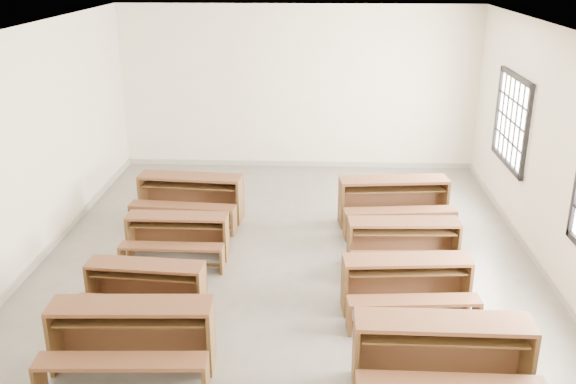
{
  "coord_description": "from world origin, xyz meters",
  "views": [
    {
      "loc": [
        0.39,
        -8.24,
        4.06
      ],
      "look_at": [
        0.0,
        0.0,
        1.0
      ],
      "focal_mm": 40.0,
      "sensor_mm": 36.0,
      "label": 1
    }
  ],
  "objects_px": {
    "desk_set_1": "(145,285)",
    "desk_set_7": "(394,199)",
    "desk_set_3": "(190,195)",
    "desk_set_5": "(407,282)",
    "desk_set_4": "(443,352)",
    "desk_set_2": "(177,234)",
    "desk_set_0": "(131,333)",
    "desk_set_6": "(404,241)"
  },
  "relations": [
    {
      "from": "desk_set_1",
      "to": "desk_set_2",
      "type": "distance_m",
      "value": 1.49
    },
    {
      "from": "desk_set_2",
      "to": "desk_set_7",
      "type": "xyz_separation_m",
      "value": [
        3.17,
        1.34,
        0.07
      ]
    },
    {
      "from": "desk_set_2",
      "to": "desk_set_4",
      "type": "bearing_deg",
      "value": -41.12
    },
    {
      "from": "desk_set_0",
      "to": "desk_set_1",
      "type": "distance_m",
      "value": 1.15
    },
    {
      "from": "desk_set_0",
      "to": "desk_set_7",
      "type": "relative_size",
      "value": 0.95
    },
    {
      "from": "desk_set_0",
      "to": "desk_set_2",
      "type": "relative_size",
      "value": 1.19
    },
    {
      "from": "desk_set_1",
      "to": "desk_set_5",
      "type": "bearing_deg",
      "value": 7.5
    },
    {
      "from": "desk_set_0",
      "to": "desk_set_6",
      "type": "bearing_deg",
      "value": 36.17
    },
    {
      "from": "desk_set_2",
      "to": "desk_set_3",
      "type": "bearing_deg",
      "value": 93.68
    },
    {
      "from": "desk_set_3",
      "to": "desk_set_4",
      "type": "height_order",
      "value": "desk_set_4"
    },
    {
      "from": "desk_set_0",
      "to": "desk_set_1",
      "type": "height_order",
      "value": "desk_set_0"
    },
    {
      "from": "desk_set_6",
      "to": "desk_set_1",
      "type": "bearing_deg",
      "value": -160.07
    },
    {
      "from": "desk_set_1",
      "to": "desk_set_4",
      "type": "height_order",
      "value": "desk_set_4"
    },
    {
      "from": "desk_set_7",
      "to": "desk_set_4",
      "type": "bearing_deg",
      "value": -95.79
    },
    {
      "from": "desk_set_4",
      "to": "desk_set_2",
      "type": "bearing_deg",
      "value": 138.8
    },
    {
      "from": "desk_set_0",
      "to": "desk_set_4",
      "type": "distance_m",
      "value": 3.12
    },
    {
      "from": "desk_set_4",
      "to": "desk_set_5",
      "type": "distance_m",
      "value": 1.52
    },
    {
      "from": "desk_set_0",
      "to": "desk_set_7",
      "type": "height_order",
      "value": "desk_set_7"
    },
    {
      "from": "desk_set_7",
      "to": "desk_set_0",
      "type": "bearing_deg",
      "value": -134.05
    },
    {
      "from": "desk_set_0",
      "to": "desk_set_2",
      "type": "xyz_separation_m",
      "value": [
        -0.08,
        2.63,
        -0.06
      ]
    },
    {
      "from": "desk_set_0",
      "to": "desk_set_7",
      "type": "bearing_deg",
      "value": 49.35
    },
    {
      "from": "desk_set_3",
      "to": "desk_set_5",
      "type": "relative_size",
      "value": 1.09
    },
    {
      "from": "desk_set_5",
      "to": "desk_set_1",
      "type": "bearing_deg",
      "value": 178.41
    },
    {
      "from": "desk_set_1",
      "to": "desk_set_3",
      "type": "relative_size",
      "value": 0.84
    },
    {
      "from": "desk_set_3",
      "to": "desk_set_7",
      "type": "distance_m",
      "value": 3.25
    },
    {
      "from": "desk_set_1",
      "to": "desk_set_5",
      "type": "distance_m",
      "value": 3.12
    },
    {
      "from": "desk_set_6",
      "to": "desk_set_5",
      "type": "bearing_deg",
      "value": -97.85
    },
    {
      "from": "desk_set_4",
      "to": "desk_set_5",
      "type": "height_order",
      "value": "desk_set_4"
    },
    {
      "from": "desk_set_3",
      "to": "desk_set_6",
      "type": "height_order",
      "value": "desk_set_3"
    },
    {
      "from": "desk_set_2",
      "to": "desk_set_4",
      "type": "relative_size",
      "value": 0.83
    },
    {
      "from": "desk_set_4",
      "to": "desk_set_6",
      "type": "xyz_separation_m",
      "value": [
        -0.05,
        2.68,
        -0.05
      ]
    },
    {
      "from": "desk_set_4",
      "to": "desk_set_5",
      "type": "bearing_deg",
      "value": 96.1
    },
    {
      "from": "desk_set_2",
      "to": "desk_set_6",
      "type": "distance_m",
      "value": 3.15
    },
    {
      "from": "desk_set_2",
      "to": "desk_set_5",
      "type": "relative_size",
      "value": 0.9
    },
    {
      "from": "desk_set_2",
      "to": "desk_set_1",
      "type": "bearing_deg",
      "value": -92.26
    },
    {
      "from": "desk_set_1",
      "to": "desk_set_5",
      "type": "height_order",
      "value": "desk_set_5"
    },
    {
      "from": "desk_set_2",
      "to": "desk_set_3",
      "type": "xyz_separation_m",
      "value": [
        -0.08,
        1.39,
        0.06
      ]
    },
    {
      "from": "desk_set_7",
      "to": "desk_set_3",
      "type": "bearing_deg",
      "value": 172.94
    },
    {
      "from": "desk_set_1",
      "to": "desk_set_7",
      "type": "distance_m",
      "value": 4.3
    },
    {
      "from": "desk_set_1",
      "to": "desk_set_2",
      "type": "bearing_deg",
      "value": 91.6
    },
    {
      "from": "desk_set_4",
      "to": "desk_set_6",
      "type": "relative_size",
      "value": 1.11
    },
    {
      "from": "desk_set_2",
      "to": "desk_set_5",
      "type": "distance_m",
      "value": 3.32
    }
  ]
}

